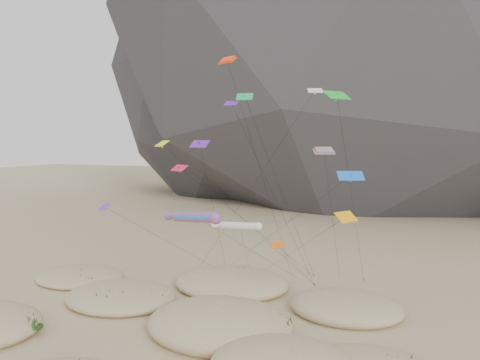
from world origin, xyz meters
The scene contains 9 objects.
ground centered at (0.00, 0.00, 0.00)m, with size 500.00×500.00×0.00m, color #CCB789.
dunes centered at (-2.05, 4.32, 0.68)m, with size 50.53×39.12×3.95m.
dune_grass centered at (-0.16, 4.52, 0.86)m, with size 41.48×29.15×1.50m.
kite_stakes centered at (1.64, 23.55, 0.15)m, with size 22.12×6.79×0.30m.
rainbow_tube_kite centered at (-2.38, 6.76, 10.55)m, with size 11.80×18.64×11.54m.
white_tube_kite centered at (1.37, 9.86, 9.34)m, with size 7.64×16.95×9.97m.
orange_parafoil centered at (-1.05, 13.05, 27.09)m, with size 5.52×13.58×27.97m.
multi_parafoil centered at (9.60, 14.89, 17.19)m, with size 2.49×12.72×17.83m.
delta_kites centered at (2.68, 10.78, 16.82)m, with size 30.80×21.92×24.41m.
Camera 1 is at (20.08, -36.27, 18.53)m, focal length 35.00 mm.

